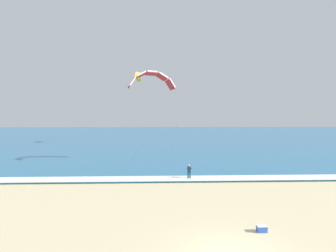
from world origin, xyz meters
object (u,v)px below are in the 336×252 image
kite_primary (152,79)px  kite_distant (138,75)px  kitesurfer (189,171)px  surfboard (189,180)px  cooler_box (262,229)px

kite_primary → kite_distant: bearing=98.2°
kitesurfer → kite_primary: 14.74m
surfboard → kitesurfer: bearing=78.4°
kitesurfer → kite_primary: kite_primary is taller
kitesurfer → kite_distant: size_ratio=0.33×
surfboard → kite_distant: 36.97m
cooler_box → kitesurfer: bearing=102.1°
kite_primary → cooler_box: kite_primary is taller
kitesurfer → cooler_box: size_ratio=2.91×
kite_distant → cooler_box: size_ratio=8.72×
kitesurfer → cooler_box: 13.19m
kitesurfer → kite_primary: size_ratio=0.15×
kite_distant → kite_primary: bearing=-81.8°
kite_distant → cooler_box: (10.16, -45.72, -15.05)m
kitesurfer → kite_distant: bearing=102.7°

